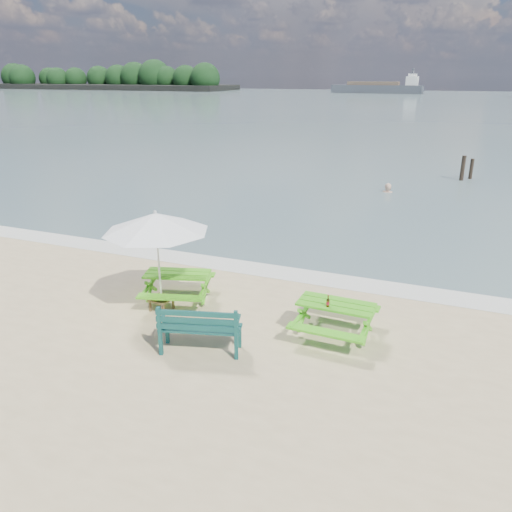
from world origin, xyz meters
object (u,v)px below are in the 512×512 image
at_px(side_table, 162,304).
at_px(patio_umbrella, 156,222).
at_px(swimmer, 387,202).
at_px(beer_bottle, 328,303).
at_px(picnic_table_left, 178,287).
at_px(park_bench, 201,337).
at_px(picnic_table_right, 335,320).

bearing_deg(side_table, patio_umbrella, -45.00).
bearing_deg(swimmer, beer_bottle, -86.90).
bearing_deg(swimmer, picnic_table_left, -102.08).
bearing_deg(patio_umbrella, side_table, 135.00).
bearing_deg(picnic_table_left, beer_bottle, -7.15).
distance_m(park_bench, patio_umbrella, 2.63).
bearing_deg(beer_bottle, swimmer, 93.10).
bearing_deg(picnic_table_left, picnic_table_right, -3.71).
height_order(picnic_table_left, side_table, picnic_table_left).
height_order(side_table, beer_bottle, beer_bottle).
bearing_deg(picnic_table_left, patio_umbrella, -100.69).
xyz_separation_m(picnic_table_right, side_table, (-3.78, -0.31, -0.19)).
bearing_deg(patio_umbrella, picnic_table_left, 79.31).
height_order(side_table, swimmer, swimmer).
bearing_deg(patio_umbrella, swimmer, 77.97).
relative_size(picnic_table_right, swimmer, 0.98).
xyz_separation_m(park_bench, patio_umbrella, (-1.60, 1.20, 1.71)).
xyz_separation_m(side_table, beer_bottle, (3.66, 0.10, 0.63)).
xyz_separation_m(picnic_table_right, swimmer, (-0.85, 13.42, -0.79)).
bearing_deg(swimmer, patio_umbrella, -102.03).
relative_size(picnic_table_left, side_table, 3.94).
relative_size(picnic_table_right, park_bench, 1.06).
distance_m(side_table, beer_bottle, 3.72).
relative_size(patio_umbrella, swimmer, 1.44).
distance_m(picnic_table_left, park_bench, 2.30).
relative_size(side_table, beer_bottle, 2.07).
xyz_separation_m(picnic_table_right, beer_bottle, (-0.12, -0.21, 0.44)).
relative_size(picnic_table_right, patio_umbrella, 0.68).
height_order(park_bench, side_table, park_bench).
distance_m(picnic_table_right, park_bench, 2.65).
distance_m(side_table, swimmer, 14.05).
relative_size(park_bench, side_table, 3.21).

